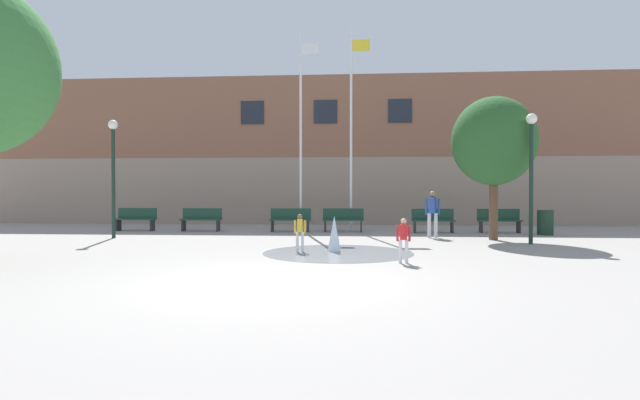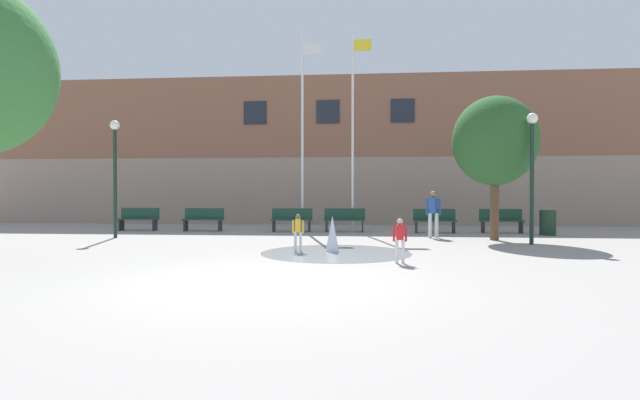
{
  "view_description": "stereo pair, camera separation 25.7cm",
  "coord_description": "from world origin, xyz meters",
  "px_view_note": "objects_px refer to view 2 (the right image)",
  "views": [
    {
      "loc": [
        1.49,
        -8.47,
        1.57
      ],
      "look_at": [
        0.3,
        7.57,
        1.3
      ],
      "focal_mm": 28.0,
      "sensor_mm": 36.0,
      "label": 1
    },
    {
      "loc": [
        1.75,
        -8.45,
        1.57
      ],
      "look_at": [
        0.3,
        7.57,
        1.3
      ],
      "focal_mm": 28.0,
      "sensor_mm": 36.0,
      "label": 2
    }
  ],
  "objects_px": {
    "park_bench_under_left_flagpole": "(292,219)",
    "flagpole_left": "(303,126)",
    "park_bench_center": "(345,220)",
    "lamp_post_left_lane": "(115,161)",
    "child_with_pink_shirt": "(298,230)",
    "child_running": "(400,237)",
    "flagpole_right": "(353,124)",
    "park_bench_far_left": "(139,219)",
    "lamp_post_right_lane": "(532,159)",
    "park_bench_left_of_flagpoles": "(203,219)",
    "park_bench_far_right": "(501,220)",
    "street_tree_near_building": "(495,141)",
    "park_bench_near_trashcan": "(435,220)",
    "trash_can": "(548,223)",
    "adult_in_red": "(433,210)"
  },
  "relations": [
    {
      "from": "park_bench_far_left",
      "to": "trash_can",
      "type": "bearing_deg",
      "value": -2.77
    },
    {
      "from": "lamp_post_right_lane",
      "to": "park_bench_left_of_flagpoles",
      "type": "bearing_deg",
      "value": 160.14
    },
    {
      "from": "park_bench_far_right",
      "to": "adult_in_red",
      "type": "height_order",
      "value": "adult_in_red"
    },
    {
      "from": "park_bench_far_right",
      "to": "street_tree_near_building",
      "type": "xyz_separation_m",
      "value": [
        -0.98,
        -2.85,
        2.72
      ]
    },
    {
      "from": "flagpole_left",
      "to": "street_tree_near_building",
      "type": "relative_size",
      "value": 1.71
    },
    {
      "from": "park_bench_near_trashcan",
      "to": "flagpole_left",
      "type": "distance_m",
      "value": 6.43
    },
    {
      "from": "park_bench_left_of_flagpoles",
      "to": "trash_can",
      "type": "distance_m",
      "value": 13.0
    },
    {
      "from": "park_bench_near_trashcan",
      "to": "street_tree_near_building",
      "type": "xyz_separation_m",
      "value": [
        1.54,
        -2.7,
        2.72
      ]
    },
    {
      "from": "park_bench_left_of_flagpoles",
      "to": "trash_can",
      "type": "height_order",
      "value": "park_bench_left_of_flagpoles"
    },
    {
      "from": "flagpole_right",
      "to": "park_bench_far_left",
      "type": "bearing_deg",
      "value": -174.71
    },
    {
      "from": "park_bench_far_right",
      "to": "child_with_pink_shirt",
      "type": "distance_m",
      "value": 9.54
    },
    {
      "from": "park_bench_left_of_flagpoles",
      "to": "flagpole_left",
      "type": "height_order",
      "value": "flagpole_left"
    },
    {
      "from": "park_bench_far_left",
      "to": "park_bench_center",
      "type": "bearing_deg",
      "value": 0.79
    },
    {
      "from": "flagpole_left",
      "to": "adult_in_red",
      "type": "bearing_deg",
      "value": -31.51
    },
    {
      "from": "park_bench_center",
      "to": "lamp_post_left_lane",
      "type": "relative_size",
      "value": 0.4
    },
    {
      "from": "park_bench_far_left",
      "to": "park_bench_center",
      "type": "distance_m",
      "value": 8.3
    },
    {
      "from": "park_bench_center",
      "to": "park_bench_near_trashcan",
      "type": "relative_size",
      "value": 1.0
    },
    {
      "from": "child_with_pink_shirt",
      "to": "flagpole_left",
      "type": "xyz_separation_m",
      "value": [
        -0.77,
        7.3,
        3.65
      ]
    },
    {
      "from": "park_bench_center",
      "to": "trash_can",
      "type": "height_order",
      "value": "park_bench_center"
    },
    {
      "from": "flagpole_left",
      "to": "street_tree_near_building",
      "type": "distance_m",
      "value": 7.65
    },
    {
      "from": "adult_in_red",
      "to": "child_running",
      "type": "distance_m",
      "value": 6.4
    },
    {
      "from": "child_with_pink_shirt",
      "to": "child_running",
      "type": "relative_size",
      "value": 1.0
    },
    {
      "from": "flagpole_right",
      "to": "lamp_post_right_lane",
      "type": "xyz_separation_m",
      "value": [
        5.39,
        -4.89,
        -1.74
      ]
    },
    {
      "from": "park_bench_far_left",
      "to": "park_bench_near_trashcan",
      "type": "relative_size",
      "value": 1.0
    },
    {
      "from": "trash_can",
      "to": "park_bench_under_left_flagpole",
      "type": "bearing_deg",
      "value": 175.41
    },
    {
      "from": "park_bench_far_right",
      "to": "flagpole_right",
      "type": "distance_m",
      "value": 6.83
    },
    {
      "from": "flagpole_right",
      "to": "street_tree_near_building",
      "type": "distance_m",
      "value": 5.96
    },
    {
      "from": "child_with_pink_shirt",
      "to": "child_running",
      "type": "xyz_separation_m",
      "value": [
        2.5,
        -1.85,
        0.0
      ]
    },
    {
      "from": "park_bench_far_left",
      "to": "trash_can",
      "type": "height_order",
      "value": "park_bench_far_left"
    },
    {
      "from": "park_bench_far_left",
      "to": "lamp_post_left_lane",
      "type": "xyz_separation_m",
      "value": [
        0.62,
        -3.07,
        2.12
      ]
    },
    {
      "from": "flagpole_left",
      "to": "street_tree_near_building",
      "type": "xyz_separation_m",
      "value": [
        6.69,
        -3.57,
        -1.03
      ]
    },
    {
      "from": "flagpole_left",
      "to": "flagpole_right",
      "type": "xyz_separation_m",
      "value": [
        2.04,
        0.0,
        0.06
      ]
    },
    {
      "from": "park_bench_far_right",
      "to": "lamp_post_right_lane",
      "type": "xyz_separation_m",
      "value": [
        -0.24,
        -4.18,
        2.07
      ]
    },
    {
      "from": "park_bench_under_left_flagpole",
      "to": "flagpole_left",
      "type": "bearing_deg",
      "value": 66.36
    },
    {
      "from": "park_bench_far_left",
      "to": "lamp_post_right_lane",
      "type": "bearing_deg",
      "value": -16.28
    },
    {
      "from": "park_bench_left_of_flagpoles",
      "to": "park_bench_far_right",
      "type": "height_order",
      "value": "same"
    },
    {
      "from": "flagpole_right",
      "to": "lamp_post_left_lane",
      "type": "height_order",
      "value": "flagpole_right"
    },
    {
      "from": "park_bench_center",
      "to": "child_with_pink_shirt",
      "type": "height_order",
      "value": "child_with_pink_shirt"
    },
    {
      "from": "park_bench_far_left",
      "to": "flagpole_right",
      "type": "bearing_deg",
      "value": 5.29
    },
    {
      "from": "child_running",
      "to": "lamp_post_left_lane",
      "type": "bearing_deg",
      "value": -105.98
    },
    {
      "from": "park_bench_far_right",
      "to": "trash_can",
      "type": "distance_m",
      "value": 1.63
    },
    {
      "from": "park_bench_left_of_flagpoles",
      "to": "lamp_post_left_lane",
      "type": "xyz_separation_m",
      "value": [
        -2.06,
        -3.08,
        2.12
      ]
    },
    {
      "from": "park_bench_near_trashcan",
      "to": "adult_in_red",
      "type": "bearing_deg",
      "value": -99.0
    },
    {
      "from": "park_bench_left_of_flagpoles",
      "to": "park_bench_far_right",
      "type": "bearing_deg",
      "value": 0.4
    },
    {
      "from": "park_bench_under_left_flagpole",
      "to": "child_with_pink_shirt",
      "type": "relative_size",
      "value": 1.62
    },
    {
      "from": "park_bench_far_left",
      "to": "park_bench_under_left_flagpole",
      "type": "distance_m",
      "value": 6.23
    },
    {
      "from": "park_bench_near_trashcan",
      "to": "street_tree_near_building",
      "type": "height_order",
      "value": "street_tree_near_building"
    },
    {
      "from": "flagpole_right",
      "to": "child_running",
      "type": "bearing_deg",
      "value": -82.35
    },
    {
      "from": "park_bench_near_trashcan",
      "to": "park_bench_far_right",
      "type": "bearing_deg",
      "value": 3.41
    },
    {
      "from": "flagpole_left",
      "to": "park_bench_far_left",
      "type": "bearing_deg",
      "value": -173.08
    }
  ]
}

